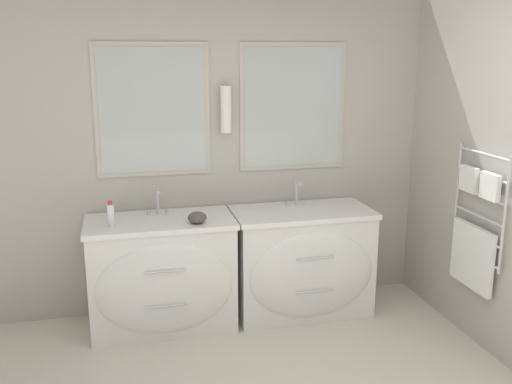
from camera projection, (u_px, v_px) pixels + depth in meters
wall_back at (219, 147)px, 4.50m from camera, size 4.94×0.16×2.60m
wall_right at (501, 168)px, 3.78m from camera, size 0.13×4.14×2.60m
vanity_left at (162, 274)px, 4.26m from camera, size 1.09×0.63×0.84m
vanity_right at (302, 262)px, 4.51m from camera, size 1.09×0.63×0.84m
faucet_left at (158, 202)px, 4.30m from camera, size 0.17×0.13×0.20m
faucet_right at (297, 193)px, 4.55m from camera, size 0.17×0.13×0.20m
toiletry_bottle at (111, 215)px, 4.01m from camera, size 0.05×0.05×0.18m
amenity_bowl at (197, 217)px, 4.10m from camera, size 0.14×0.14×0.08m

